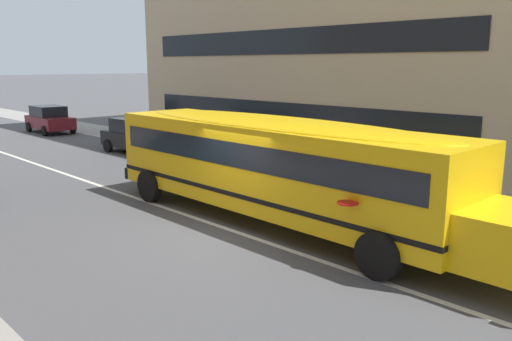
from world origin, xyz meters
name	(u,v)px	position (x,y,z in m)	size (l,w,h in m)	color
ground_plane	(233,231)	(0.00, 0.00, 0.00)	(400.00, 400.00, 0.00)	#4C4C4F
sidewalk_far	(390,185)	(0.00, 7.34, 0.01)	(120.00, 3.00, 0.01)	gray
lane_centreline	(233,231)	(0.00, 0.00, 0.00)	(110.00, 0.16, 0.01)	silver
school_bus	(280,162)	(0.37, 1.30, 1.67)	(12.60, 3.02, 2.81)	yellow
parked_car_maroon_mid_block	(49,119)	(-22.26, 4.73, 0.84)	(3.96, 1.99, 1.64)	maroon
parked_car_black_far_corner	(137,135)	(-11.98, 4.61, 0.84)	(3.97, 2.02, 1.64)	black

